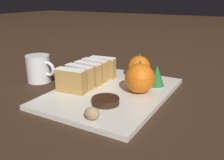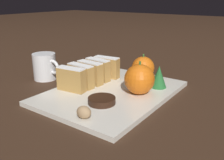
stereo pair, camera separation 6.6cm
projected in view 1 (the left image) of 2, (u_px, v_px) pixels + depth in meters
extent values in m
plane|color=#382316|center=(112.00, 95.00, 0.68)|extent=(6.00, 6.00, 0.00)
cube|color=silver|center=(112.00, 93.00, 0.67)|extent=(0.28, 0.38, 0.01)
cube|color=#B28442|center=(71.00, 81.00, 0.65)|extent=(0.08, 0.04, 0.06)
cube|color=white|center=(70.00, 69.00, 0.64)|extent=(0.08, 0.03, 0.00)
cube|color=#B28442|center=(79.00, 77.00, 0.68)|extent=(0.08, 0.03, 0.06)
cube|color=white|center=(79.00, 66.00, 0.67)|extent=(0.08, 0.03, 0.00)
cube|color=#B28442|center=(88.00, 74.00, 0.71)|extent=(0.08, 0.03, 0.06)
cube|color=white|center=(87.00, 63.00, 0.70)|extent=(0.08, 0.03, 0.00)
cube|color=#B28442|center=(95.00, 71.00, 0.74)|extent=(0.08, 0.03, 0.06)
cube|color=white|center=(94.00, 60.00, 0.73)|extent=(0.08, 0.03, 0.00)
cube|color=#B28442|center=(103.00, 68.00, 0.77)|extent=(0.08, 0.03, 0.06)
cube|color=white|center=(103.00, 58.00, 0.76)|extent=(0.08, 0.03, 0.00)
sphere|color=orange|center=(140.00, 78.00, 0.65)|extent=(0.08, 0.08, 0.08)
cylinder|color=#38702D|center=(140.00, 63.00, 0.63)|extent=(0.01, 0.00, 0.01)
sphere|color=orange|center=(139.00, 67.00, 0.77)|extent=(0.07, 0.07, 0.07)
cylinder|color=#38702D|center=(139.00, 55.00, 0.75)|extent=(0.00, 0.01, 0.01)
ellipsoid|color=tan|center=(92.00, 113.00, 0.51)|extent=(0.03, 0.03, 0.03)
cylinder|color=black|center=(106.00, 101.00, 0.59)|extent=(0.07, 0.07, 0.01)
cone|color=#23662D|center=(157.00, 75.00, 0.70)|extent=(0.04, 0.04, 0.06)
cylinder|color=white|center=(38.00, 68.00, 0.77)|extent=(0.07, 0.07, 0.08)
torus|color=white|center=(49.00, 69.00, 0.75)|extent=(0.05, 0.01, 0.05)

